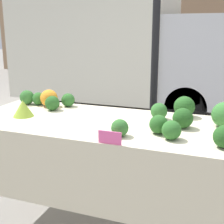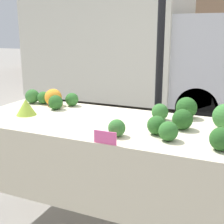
% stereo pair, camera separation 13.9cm
% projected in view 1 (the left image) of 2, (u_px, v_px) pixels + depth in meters
% --- Properties ---
extents(tent_pole, '(0.07, 0.07, 2.64)m').
position_uv_depth(tent_pole, '(155.00, 57.00, 2.93)').
color(tent_pole, black).
rests_on(tent_pole, ground_plane).
extents(parked_truck, '(4.04, 2.16, 2.39)m').
position_uv_depth(parked_truck, '(119.00, 46.00, 6.20)').
color(parked_truck, silver).
rests_on(parked_truck, ground_plane).
extents(market_table, '(2.27, 0.90, 0.89)m').
position_uv_depth(market_table, '(109.00, 138.00, 2.31)').
color(market_table, beige).
rests_on(market_table, ground_plane).
extents(orange_cauliflower, '(0.16, 0.16, 0.16)m').
position_uv_depth(orange_cauliflower, '(49.00, 98.00, 2.82)').
color(orange_cauliflower, orange).
rests_on(orange_cauliflower, market_table).
extents(romanesco_head, '(0.17, 0.17, 0.13)m').
position_uv_depth(romanesco_head, '(23.00, 108.00, 2.50)').
color(romanesco_head, '#93B238').
rests_on(romanesco_head, market_table).
extents(broccoli_head_1, '(0.13, 0.13, 0.13)m').
position_uv_depth(broccoli_head_1, '(159.00, 124.00, 2.08)').
color(broccoli_head_1, '#285B23').
rests_on(broccoli_head_1, market_table).
extents(broccoli_head_2, '(0.17, 0.17, 0.17)m').
position_uv_depth(broccoli_head_2, '(184.00, 107.00, 2.48)').
color(broccoli_head_2, '#285B23').
rests_on(broccoli_head_2, market_table).
extents(broccoli_head_3, '(0.12, 0.12, 0.12)m').
position_uv_depth(broccoli_head_3, '(120.00, 128.00, 2.03)').
color(broccoli_head_3, '#336B2D').
rests_on(broccoli_head_3, market_table).
extents(broccoli_head_4, '(0.18, 0.18, 0.18)m').
position_uv_depth(broccoli_head_4, '(224.00, 115.00, 2.22)').
color(broccoli_head_4, '#387533').
rests_on(broccoli_head_4, market_table).
extents(broccoli_head_5, '(0.13, 0.13, 0.13)m').
position_uv_depth(broccoli_head_5, '(159.00, 111.00, 2.42)').
color(broccoli_head_5, '#336B2D').
rests_on(broccoli_head_5, market_table).
extents(broccoli_head_6, '(0.12, 0.12, 0.12)m').
position_uv_depth(broccoli_head_6, '(39.00, 99.00, 2.89)').
color(broccoli_head_6, '#2D6628').
rests_on(broccoli_head_6, market_table).
extents(broccoli_head_9, '(0.13, 0.13, 0.13)m').
position_uv_depth(broccoli_head_9, '(52.00, 103.00, 2.69)').
color(broccoli_head_9, '#285B23').
rests_on(broccoli_head_9, market_table).
extents(broccoli_head_10, '(0.12, 0.12, 0.12)m').
position_uv_depth(broccoli_head_10, '(68.00, 100.00, 2.82)').
color(broccoli_head_10, '#2D6628').
rests_on(broccoli_head_10, market_table).
extents(broccoli_head_11, '(0.12, 0.12, 0.12)m').
position_uv_depth(broccoli_head_11, '(171.00, 130.00, 1.97)').
color(broccoli_head_11, '#2D6628').
rests_on(broccoli_head_11, market_table).
extents(broccoli_head_12, '(0.13, 0.13, 0.13)m').
position_uv_depth(broccoli_head_12, '(27.00, 97.00, 2.91)').
color(broccoli_head_12, '#336B2D').
rests_on(broccoli_head_12, market_table).
extents(broccoli_head_13, '(0.14, 0.14, 0.14)m').
position_uv_depth(broccoli_head_13, '(183.00, 118.00, 2.20)').
color(broccoli_head_13, '#23511E').
rests_on(broccoli_head_13, market_table).
extents(price_sign, '(0.15, 0.01, 0.08)m').
position_uv_depth(price_sign, '(110.00, 138.00, 1.89)').
color(price_sign, '#F45B9E').
rests_on(price_sign, market_table).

